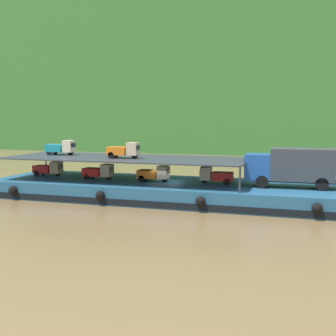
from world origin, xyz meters
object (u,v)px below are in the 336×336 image
(mini_truck_lower_stern, at_px, (49,169))
(mini_truck_upper_stern, at_px, (61,148))
(mini_truck_lower_mid, at_px, (154,174))
(covered_lorry, at_px, (292,166))
(cargo_barge, at_px, (167,190))
(mini_truck_upper_mid, at_px, (124,150))
(mini_truck_lower_fore, at_px, (216,175))
(mini_truck_lower_aft, at_px, (99,171))

(mini_truck_lower_stern, bearing_deg, mini_truck_upper_stern, 18.17)
(mini_truck_lower_mid, bearing_deg, covered_lorry, 0.82)
(covered_lorry, bearing_deg, cargo_barge, -179.67)
(covered_lorry, xyz_separation_m, mini_truck_upper_mid, (-14.02, -0.76, 1.00))
(cargo_barge, bearing_deg, mini_truck_lower_mid, -174.63)
(mini_truck_lower_mid, distance_m, mini_truck_upper_mid, 3.31)
(mini_truck_lower_mid, height_order, mini_truck_upper_mid, mini_truck_upper_mid)
(cargo_barge, distance_m, mini_truck_lower_fore, 4.49)
(mini_truck_lower_aft, xyz_separation_m, mini_truck_upper_mid, (2.66, -0.46, 2.00))
(mini_truck_lower_stern, distance_m, mini_truck_lower_mid, 10.77)
(mini_truck_lower_aft, bearing_deg, covered_lorry, 1.04)
(cargo_barge, bearing_deg, mini_truck_upper_stern, 176.18)
(mini_truck_lower_aft, height_order, mini_truck_upper_stern, mini_truck_upper_stern)
(mini_truck_lower_aft, relative_size, mini_truck_upper_mid, 1.00)
(covered_lorry, relative_size, mini_truck_lower_mid, 2.87)
(mini_truck_upper_mid, bearing_deg, mini_truck_upper_stern, 168.58)
(covered_lorry, bearing_deg, mini_truck_upper_stern, 178.22)
(cargo_barge, xyz_separation_m, covered_lorry, (10.35, 0.06, 2.44))
(mini_truck_upper_stern, height_order, mini_truck_upper_mid, same)
(mini_truck_lower_stern, height_order, mini_truck_lower_aft, same)
(mini_truck_lower_stern, height_order, mini_truck_upper_stern, mini_truck_upper_stern)
(cargo_barge, bearing_deg, mini_truck_lower_stern, 178.40)
(mini_truck_lower_stern, bearing_deg, covered_lorry, -0.70)
(mini_truck_lower_aft, distance_m, mini_truck_lower_mid, 5.22)
(cargo_barge, xyz_separation_m, mini_truck_upper_stern, (-10.70, 0.71, 3.44))
(covered_lorry, height_order, mini_truck_lower_stern, covered_lorry)
(mini_truck_lower_mid, xyz_separation_m, mini_truck_upper_stern, (-9.59, 0.82, 2.00))
(covered_lorry, distance_m, mini_truck_lower_mid, 11.50)
(mini_truck_lower_aft, bearing_deg, mini_truck_upper_mid, -9.86)
(mini_truck_lower_fore, bearing_deg, cargo_barge, -176.18)
(mini_truck_lower_aft, relative_size, mini_truck_upper_stern, 1.01)
(covered_lorry, bearing_deg, mini_truck_lower_fore, 177.90)
(mini_truck_lower_stern, xyz_separation_m, mini_truck_upper_mid, (8.19, -1.04, 2.00))
(cargo_barge, height_order, mini_truck_lower_aft, mini_truck_lower_aft)
(cargo_barge, distance_m, mini_truck_lower_aft, 6.49)
(cargo_barge, relative_size, mini_truck_upper_stern, 11.19)
(mini_truck_lower_stern, bearing_deg, mini_truck_lower_fore, -0.17)
(mini_truck_lower_fore, xyz_separation_m, mini_truck_upper_mid, (-7.92, -0.99, 2.00))
(mini_truck_lower_fore, height_order, mini_truck_upper_stern, mini_truck_upper_stern)
(mini_truck_lower_mid, height_order, mini_truck_upper_stern, mini_truck_upper_stern)
(covered_lorry, xyz_separation_m, mini_truck_lower_mid, (-11.46, -0.16, -1.00))
(covered_lorry, height_order, mini_truck_upper_mid, mini_truck_upper_mid)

